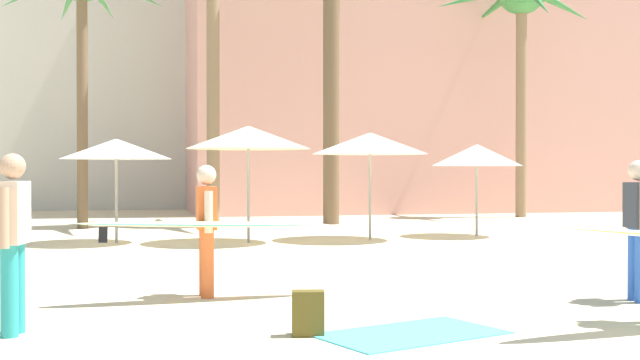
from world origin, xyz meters
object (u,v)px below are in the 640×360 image
cafe_umbrella_0 (370,143)px  person_far_left (13,236)px  cafe_umbrella_2 (248,137)px  cafe_umbrella_5 (477,155)px  person_mid_left (638,224)px  palm_tree_right (520,7)px  backpack (308,314)px  beach_towel (411,334)px  person_mid_center (207,225)px  cafe_umbrella_4 (116,149)px

cafe_umbrella_0 → person_far_left: 11.17m
cafe_umbrella_2 → person_far_left: 9.86m
cafe_umbrella_5 → person_mid_left: bearing=-102.4°
palm_tree_right → cafe_umbrella_0: bearing=-134.9°
person_far_left → person_mid_left: person_far_left is taller
backpack → beach_towel: bearing=-89.0°
cafe_umbrella_2 → person_mid_center: (-1.53, -7.37, -1.34)m
cafe_umbrella_4 → cafe_umbrella_5: size_ratio=1.09×
person_mid_left → beach_towel: bearing=-148.1°
cafe_umbrella_5 → cafe_umbrella_2: bearing=-174.9°
person_mid_center → person_far_left: person_far_left is taller
cafe_umbrella_5 → person_mid_left: (-2.02, -9.19, -0.97)m
cafe_umbrella_0 → cafe_umbrella_5: (2.69, 0.39, -0.24)m
backpack → person_mid_left: (4.18, 1.07, 0.70)m
cafe_umbrella_2 → person_far_left: (-3.49, -9.13, -1.29)m
cafe_umbrella_2 → cafe_umbrella_4: cafe_umbrella_2 is taller
cafe_umbrella_4 → person_mid_center: bearing=-81.4°
cafe_umbrella_5 → backpack: 12.11m
cafe_umbrella_0 → person_mid_left: bearing=-85.7°
cafe_umbrella_4 → backpack: bearing=-79.5°
cafe_umbrella_5 → beach_towel: 11.82m
cafe_umbrella_4 → cafe_umbrella_5: cafe_umbrella_4 is taller
cafe_umbrella_5 → person_mid_center: size_ratio=0.70×
cafe_umbrella_2 → backpack: cafe_umbrella_2 is taller
cafe_umbrella_5 → person_far_left: 13.12m
cafe_umbrella_4 → cafe_umbrella_0: bearing=-4.5°
cafe_umbrella_0 → cafe_umbrella_4: bearing=175.5°
cafe_umbrella_4 → person_far_left: 9.74m
palm_tree_right → person_far_left: palm_tree_right is taller
beach_towel → person_mid_center: size_ratio=0.56×
person_far_left → person_mid_center: bearing=52.4°
backpack → person_mid_center: (-0.71, 2.41, 0.68)m
cafe_umbrella_0 → person_mid_left: 8.91m
palm_tree_right → cafe_umbrella_5: size_ratio=3.86×
cafe_umbrella_4 → person_mid_left: size_ratio=1.41×
cafe_umbrella_0 → backpack: bearing=-109.6°
palm_tree_right → beach_towel: palm_tree_right is taller
cafe_umbrella_0 → person_far_left: cafe_umbrella_0 is taller
cafe_umbrella_5 → person_mid_center: (-6.91, -7.85, -0.99)m
palm_tree_right → cafe_umbrella_2: palm_tree_right is taller
beach_towel → cafe_umbrella_0: bearing=75.7°
cafe_umbrella_0 → beach_towel: (-2.56, -10.03, -2.11)m
cafe_umbrella_4 → backpack: cafe_umbrella_4 is taller
cafe_umbrella_4 → person_mid_center: (1.19, -7.89, -1.09)m
cafe_umbrella_5 → cafe_umbrella_4: bearing=179.7°
palm_tree_right → person_mid_left: bearing=-112.2°
cafe_umbrella_2 → cafe_umbrella_5: 5.42m
backpack → cafe_umbrella_2: bearing=5.9°
beach_towel → person_mid_left: 3.57m
cafe_umbrella_2 → person_mid_left: bearing=-68.9°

